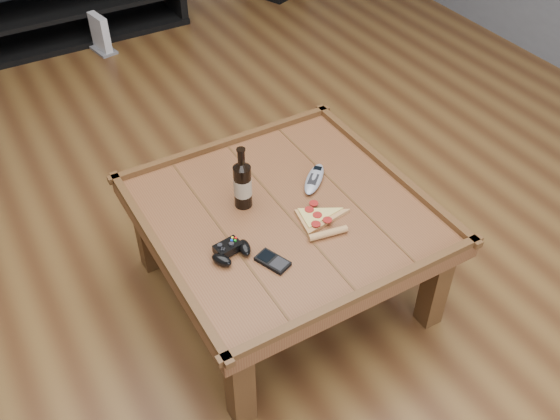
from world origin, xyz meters
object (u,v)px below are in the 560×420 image
game_controller (231,251)px  smartphone (273,261)px  media_console (79,0)px  game_console (101,35)px  remote_control (314,179)px  coffee_table (285,222)px  beer_bottle (243,183)px  pizza_slice (319,219)px

game_controller → smartphone: bearing=-52.1°
media_console → game_console: 0.34m
media_console → game_controller: 2.88m
game_controller → remote_control: size_ratio=0.86×
smartphone → remote_control: (0.36, 0.30, 0.01)m
coffee_table → game_controller: (-0.28, -0.11, 0.08)m
media_console → game_controller: bearing=-95.6°
media_console → game_controller: media_console is taller
coffee_table → beer_bottle: size_ratio=3.99×
coffee_table → media_console: media_console is taller
smartphone → game_console: smartphone is taller
coffee_table → beer_bottle: 0.23m
media_console → beer_bottle: bearing=-92.5°
coffee_table → pizza_slice: (0.08, -0.11, 0.07)m
media_console → beer_bottle: size_ratio=5.42×
beer_bottle → game_console: (0.14, 2.34, -0.44)m
game_controller → media_console: bearing=76.5°
remote_control → game_console: bearing=140.5°
pizza_slice → media_console: bearing=101.4°
smartphone → game_console: size_ratio=0.52×
media_console → remote_control: bearing=-86.0°
coffee_table → smartphone: size_ratio=7.83×
coffee_table → smartphone: coffee_table is taller
coffee_table → beer_bottle: bearing=137.6°
beer_bottle → smartphone: bearing=-99.8°
media_console → smartphone: 2.97m
coffee_table → game_controller: game_controller is taller
coffee_table → media_console: (0.00, 2.75, -0.15)m
beer_bottle → game_console: beer_bottle is taller
smartphone → remote_control: bearing=18.1°
game_console → game_controller: bearing=-107.3°
pizza_slice → game_console: bearing=101.0°
pizza_slice → game_console: pizza_slice is taller
media_console → smartphone: media_console is taller
game_controller → coffee_table: bearing=13.2°
pizza_slice → game_console: (-0.05, 2.56, -0.34)m
coffee_table → game_console: (0.03, 2.44, -0.28)m
coffee_table → smartphone: bearing=-129.2°
coffee_table → pizza_slice: pizza_slice is taller
remote_control → game_controller: bearing=-110.7°
beer_bottle → pizza_slice: size_ratio=0.90×
beer_bottle → pizza_slice: beer_bottle is taller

